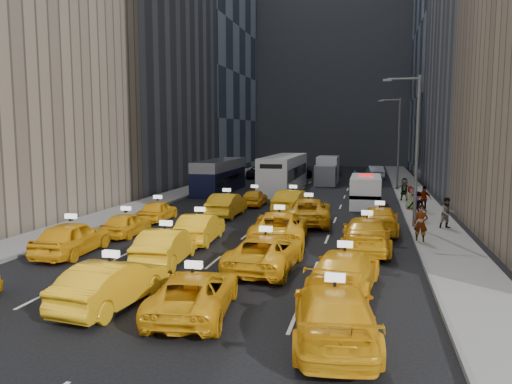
# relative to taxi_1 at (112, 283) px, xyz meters

# --- Properties ---
(ground) EXTENTS (160.00, 160.00, 0.00)m
(ground) POSITION_rel_taxi_1_xyz_m (1.54, 4.07, -0.78)
(ground) COLOR black
(ground) RESTS_ON ground
(sidewalk_west) EXTENTS (3.00, 90.00, 0.15)m
(sidewalk_west) POSITION_rel_taxi_1_xyz_m (-8.96, 29.07, -0.70)
(sidewalk_west) COLOR gray
(sidewalk_west) RESTS_ON ground
(sidewalk_east) EXTENTS (3.00, 90.00, 0.15)m
(sidewalk_east) POSITION_rel_taxi_1_xyz_m (12.04, 29.07, -0.70)
(sidewalk_east) COLOR gray
(sidewalk_east) RESTS_ON ground
(curb_west) EXTENTS (0.15, 90.00, 0.18)m
(curb_west) POSITION_rel_taxi_1_xyz_m (-7.51, 29.07, -0.69)
(curb_west) COLOR slate
(curb_west) RESTS_ON ground
(curb_east) EXTENTS (0.15, 90.00, 0.18)m
(curb_east) POSITION_rel_taxi_1_xyz_m (10.59, 29.07, -0.69)
(curb_east) COLOR slate
(curb_east) RESTS_ON ground
(building_west_far) EXTENTS (16.00, 22.00, 42.00)m
(building_west_far) POSITION_rel_taxi_1_xyz_m (-18.96, 58.07, 20.22)
(building_west_far) COLOR #2D3847
(building_west_far) RESTS_ON ground
(building_backdrop) EXTENTS (30.00, 12.00, 40.00)m
(building_backdrop) POSITION_rel_taxi_1_xyz_m (1.54, 76.07, 19.22)
(building_backdrop) COLOR slate
(building_backdrop) RESTS_ON ground
(streetlight_near) EXTENTS (2.15, 0.22, 9.00)m
(streetlight_near) POSITION_rel_taxi_1_xyz_m (10.72, 16.07, 4.14)
(streetlight_near) COLOR #595B60
(streetlight_near) RESTS_ON ground
(streetlight_far) EXTENTS (2.15, 0.22, 9.00)m
(streetlight_far) POSITION_rel_taxi_1_xyz_m (10.72, 36.07, 4.14)
(streetlight_far) COLOR #595B60
(streetlight_far) RESTS_ON ground
(taxi_1) EXTENTS (2.17, 4.88, 1.56)m
(taxi_1) POSITION_rel_taxi_1_xyz_m (0.00, 0.00, 0.00)
(taxi_1) COLOR #FFB315
(taxi_1) RESTS_ON ground
(taxi_2) EXTENTS (2.89, 5.23, 1.38)m
(taxi_2) POSITION_rel_taxi_1_xyz_m (2.88, -0.06, -0.09)
(taxi_2) COLOR #FFB315
(taxi_2) RESTS_ON ground
(taxi_3) EXTENTS (2.90, 5.74, 1.60)m
(taxi_3) POSITION_rel_taxi_1_xyz_m (7.36, -1.19, 0.02)
(taxi_3) COLOR #FFB315
(taxi_3) RESTS_ON ground
(taxi_4) EXTENTS (2.12, 4.85, 1.62)m
(taxi_4) POSITION_rel_taxi_1_xyz_m (-5.34, 5.90, 0.03)
(taxi_4) COLOR #FFB315
(taxi_4) RESTS_ON ground
(taxi_5) EXTENTS (2.01, 4.86, 1.56)m
(taxi_5) POSITION_rel_taxi_1_xyz_m (-0.44, 5.55, 0.00)
(taxi_5) COLOR #FFB315
(taxi_5) RESTS_ON ground
(taxi_6) EXTENTS (2.76, 5.57, 1.52)m
(taxi_6) POSITION_rel_taxi_1_xyz_m (4.04, 5.48, -0.02)
(taxi_6) COLOR #FFB315
(taxi_6) RESTS_ON ground
(taxi_7) EXTENTS (2.70, 5.46, 1.53)m
(taxi_7) POSITION_rel_taxi_1_xyz_m (7.40, 3.29, -0.02)
(taxi_7) COLOR #FFB315
(taxi_7) RESTS_ON ground
(taxi_8) EXTENTS (1.62, 3.92, 1.33)m
(taxi_8) POSITION_rel_taxi_1_xyz_m (-4.90, 10.42, -0.11)
(taxi_8) COLOR #FFB315
(taxi_8) RESTS_ON ground
(taxi_9) EXTENTS (1.89, 4.71, 1.52)m
(taxi_9) POSITION_rel_taxi_1_xyz_m (-0.39, 9.87, -0.02)
(taxi_9) COLOR #FFB315
(taxi_9) RESTS_ON ground
(taxi_10) EXTENTS (3.30, 6.20, 1.66)m
(taxi_10) POSITION_rel_taxi_1_xyz_m (3.68, 10.64, 0.05)
(taxi_10) COLOR #FFB315
(taxi_10) RESTS_ON ground
(taxi_11) EXTENTS (2.35, 5.75, 1.67)m
(taxi_11) POSITION_rel_taxi_1_xyz_m (8.12, 9.76, 0.05)
(taxi_11) COLOR #FFB315
(taxi_11) RESTS_ON ground
(taxi_12) EXTENTS (1.82, 4.05, 1.35)m
(taxi_12) POSITION_rel_taxi_1_xyz_m (-5.14, 15.19, -0.10)
(taxi_12) COLOR #FFB315
(taxi_12) RESTS_ON ground
(taxi_13) EXTENTS (1.69, 4.83, 1.59)m
(taxi_13) POSITION_rel_taxi_1_xyz_m (-1.30, 17.95, 0.02)
(taxi_13) COLOR #FFB315
(taxi_13) RESTS_ON ground
(taxi_14) EXTENTS (3.18, 6.08, 1.64)m
(taxi_14) POSITION_rel_taxi_1_xyz_m (4.52, 16.23, 0.04)
(taxi_14) COLOR #FFB315
(taxi_14) RESTS_ON ground
(taxi_15) EXTENTS (2.21, 5.25, 1.51)m
(taxi_15) POSITION_rel_taxi_1_xyz_m (8.80, 14.43, -0.02)
(taxi_15) COLOR #FFB315
(taxi_15) RESTS_ON ground
(taxi_16) EXTENTS (1.57, 3.88, 1.32)m
(taxi_16) POSITION_rel_taxi_1_xyz_m (-0.53, 23.04, -0.12)
(taxi_16) COLOR #FFB315
(taxi_16) RESTS_ON ground
(taxi_17) EXTENTS (2.40, 5.19, 1.65)m
(taxi_17) POSITION_rel_taxi_1_xyz_m (2.88, 20.54, 0.05)
(taxi_17) COLOR #FFB315
(taxi_17) RESTS_ON ground
(nypd_van) EXTENTS (2.74, 6.03, 2.52)m
(nypd_van) POSITION_rel_taxi_1_xyz_m (7.91, 24.88, 0.36)
(nypd_van) COLOR white
(nypd_van) RESTS_ON ground
(double_decker) EXTENTS (2.56, 10.52, 3.05)m
(double_decker) POSITION_rel_taxi_1_xyz_m (-5.86, 31.17, 0.73)
(double_decker) COLOR black
(double_decker) RESTS_ON ground
(city_bus) EXTENTS (4.36, 13.54, 3.44)m
(city_bus) POSITION_rel_taxi_1_xyz_m (-0.04, 33.69, 0.93)
(city_bus) COLOR silver
(city_bus) RESTS_ON ground
(box_truck) EXTENTS (2.59, 6.69, 3.01)m
(box_truck) POSITION_rel_taxi_1_xyz_m (3.54, 41.26, 0.70)
(box_truck) COLOR silver
(box_truck) RESTS_ON ground
(misc_car_0) EXTENTS (1.79, 4.76, 1.55)m
(misc_car_0) POSITION_rel_taxi_1_xyz_m (7.34, 33.86, -0.00)
(misc_car_0) COLOR #9FA1A7
(misc_car_0) RESTS_ON ground
(misc_car_1) EXTENTS (2.92, 5.51, 1.48)m
(misc_car_1) POSITION_rel_taxi_1_xyz_m (-5.42, 46.07, -0.04)
(misc_car_1) COLOR black
(misc_car_1) RESTS_ON ground
(misc_car_2) EXTENTS (2.31, 5.28, 1.51)m
(misc_car_2) POSITION_rel_taxi_1_xyz_m (3.40, 50.92, -0.02)
(misc_car_2) COLOR slate
(misc_car_2) RESTS_ON ground
(misc_car_3) EXTENTS (2.57, 5.11, 1.67)m
(misc_car_3) POSITION_rel_taxi_1_xyz_m (-0.07, 46.37, 0.06)
(misc_car_3) COLOR black
(misc_car_3) RESTS_ON ground
(misc_car_4) EXTENTS (2.26, 5.08, 1.62)m
(misc_car_4) POSITION_rel_taxi_1_xyz_m (8.81, 48.33, 0.03)
(misc_car_4) COLOR #B1B4B9
(misc_car_4) RESTS_ON ground
(pedestrian_0) EXTENTS (0.75, 0.55, 1.89)m
(pedestrian_0) POSITION_rel_taxi_1_xyz_m (10.81, 11.90, 0.31)
(pedestrian_0) COLOR gray
(pedestrian_0) RESTS_ON sidewalk_east
(pedestrian_1) EXTENTS (0.99, 0.74, 1.81)m
(pedestrian_1) POSITION_rel_taxi_1_xyz_m (12.65, 15.95, 0.27)
(pedestrian_1) COLOR gray
(pedestrian_1) RESTS_ON sidewalk_east
(pedestrian_2) EXTENTS (1.27, 0.91, 1.81)m
(pedestrian_2) POSITION_rel_taxi_1_xyz_m (11.19, 18.66, 0.28)
(pedestrian_2) COLOR gray
(pedestrian_2) RESTS_ON sidewalk_east
(pedestrian_3) EXTENTS (1.06, 0.52, 1.79)m
(pedestrian_3) POSITION_rel_taxi_1_xyz_m (11.95, 22.21, 0.26)
(pedestrian_3) COLOR gray
(pedestrian_3) RESTS_ON sidewalk_east
(pedestrian_4) EXTENTS (0.92, 0.69, 1.66)m
(pedestrian_4) POSITION_rel_taxi_1_xyz_m (11.12, 23.16, 0.20)
(pedestrian_4) COLOR gray
(pedestrian_4) RESTS_ON sidewalk_east
(pedestrian_5) EXTENTS (1.71, 0.50, 1.85)m
(pedestrian_5) POSITION_rel_taxi_1_xyz_m (10.98, 27.85, 0.30)
(pedestrian_5) COLOR gray
(pedestrian_5) RESTS_ON sidewalk_east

